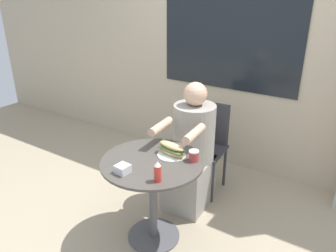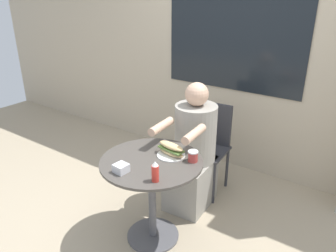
% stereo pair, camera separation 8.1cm
% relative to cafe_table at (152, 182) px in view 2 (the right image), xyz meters
% --- Properties ---
extents(ground_plane, '(8.00, 8.00, 0.00)m').
position_rel_cafe_table_xyz_m(ground_plane, '(0.00, 0.00, -0.53)').
color(ground_plane, tan).
extents(storefront_wall, '(8.00, 0.09, 2.80)m').
position_rel_cafe_table_xyz_m(storefront_wall, '(-0.00, 1.52, 0.88)').
color(storefront_wall, '#B7A88E').
rests_on(storefront_wall, ground_plane).
extents(cafe_table, '(0.77, 0.77, 0.71)m').
position_rel_cafe_table_xyz_m(cafe_table, '(0.00, 0.00, 0.00)').
color(cafe_table, '#47423D').
rests_on(cafe_table, ground_plane).
extents(diner_chair, '(0.41, 0.41, 0.87)m').
position_rel_cafe_table_xyz_m(diner_chair, '(0.01, 0.93, -0.00)').
color(diner_chair, '#333338').
rests_on(diner_chair, ground_plane).
extents(seated_diner, '(0.40, 0.68, 1.17)m').
position_rel_cafe_table_xyz_m(seated_diner, '(0.02, 0.58, -0.03)').
color(seated_diner, gray).
rests_on(seated_diner, ground_plane).
extents(sandwich_on_plate, '(0.24, 0.22, 0.10)m').
position_rel_cafe_table_xyz_m(sandwich_on_plate, '(0.08, 0.14, 0.23)').
color(sandwich_on_plate, white).
rests_on(sandwich_on_plate, cafe_table).
extents(drink_cup, '(0.08, 0.08, 0.08)m').
position_rel_cafe_table_xyz_m(drink_cup, '(0.26, 0.16, 0.23)').
color(drink_cup, '#B73D38').
rests_on(drink_cup, cafe_table).
extents(napkin_box, '(0.10, 0.10, 0.06)m').
position_rel_cafe_table_xyz_m(napkin_box, '(-0.07, -0.25, 0.22)').
color(napkin_box, silver).
rests_on(napkin_box, cafe_table).
extents(condiment_bottle, '(0.05, 0.05, 0.15)m').
position_rel_cafe_table_xyz_m(condiment_bottle, '(0.19, -0.21, 0.26)').
color(condiment_bottle, red).
rests_on(condiment_bottle, cafe_table).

